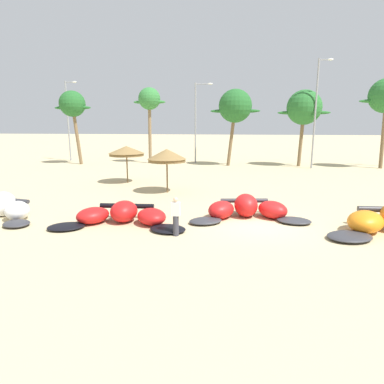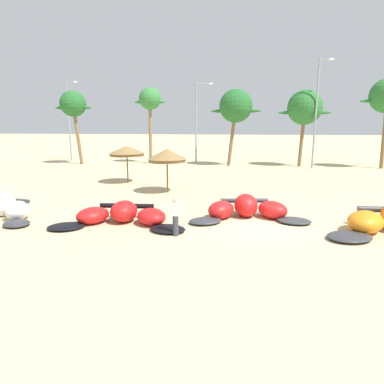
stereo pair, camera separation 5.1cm
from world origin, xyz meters
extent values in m
plane|color=#C6B284|center=(0.00, 0.00, 0.00)|extent=(260.00, 260.00, 0.00)
ellipsoid|color=white|center=(-12.48, -0.27, 0.61)|extent=(1.33, 1.48, 1.22)
ellipsoid|color=white|center=(-11.36, -0.81, 0.45)|extent=(1.51, 1.60, 0.90)
ellipsoid|color=#333338|center=(-10.78, -1.75, 0.12)|extent=(1.66, 1.60, 0.24)
cylinder|color=#333338|center=(-12.39, 0.17, 0.72)|extent=(2.30, 0.68, 0.21)
cube|color=#333338|center=(-12.51, -0.39, 0.61)|extent=(0.92, 0.62, 0.04)
ellipsoid|color=black|center=(-8.38, -1.81, 0.10)|extent=(1.95, 1.77, 0.20)
ellipsoid|color=red|center=(-7.56, -0.85, 0.37)|extent=(1.89, 2.00, 0.73)
ellipsoid|color=red|center=(-6.21, -0.42, 0.49)|extent=(1.33, 1.66, 0.99)
ellipsoid|color=red|center=(-4.82, -0.68, 0.37)|extent=(1.96, 2.01, 0.73)
ellipsoid|color=black|center=(-3.89, -1.54, 0.10)|extent=(1.87, 1.64, 0.20)
cylinder|color=black|center=(-6.24, 0.13, 0.61)|extent=(2.64, 0.39, 0.24)
cube|color=black|center=(-6.20, -0.58, 0.49)|extent=(0.99, 0.63, 0.04)
ellipsoid|color=#333338|center=(-2.40, -0.19, 0.11)|extent=(1.91, 1.74, 0.23)
ellipsoid|color=red|center=(-1.72, 0.75, 0.42)|extent=(1.72, 1.91, 0.84)
ellipsoid|color=red|center=(-0.53, 1.24, 0.56)|extent=(1.34, 1.70, 1.13)
ellipsoid|color=red|center=(0.76, 1.10, 0.42)|extent=(1.90, 1.92, 0.84)
ellipsoid|color=#333338|center=(1.67, 0.39, 0.11)|extent=(1.76, 1.43, 0.23)
cylinder|color=#333338|center=(-0.60, 1.78, 0.67)|extent=(2.41, 0.55, 0.22)
cube|color=#333338|center=(-0.50, 1.08, 0.56)|extent=(0.94, 0.68, 0.04)
ellipsoid|color=#333338|center=(3.48, -1.62, 0.12)|extent=(2.24, 1.99, 0.24)
ellipsoid|color=orange|center=(4.42, -0.55, 0.45)|extent=(2.17, 2.31, 0.91)
cylinder|color=brown|center=(-9.42, 9.72, 1.14)|extent=(0.10, 0.10, 2.29)
cone|color=olive|center=(-9.42, 9.72, 2.57)|extent=(2.76, 2.76, 0.57)
cylinder|color=brown|center=(-9.42, 9.72, 2.19)|extent=(2.62, 2.62, 0.20)
cylinder|color=brown|center=(-5.58, 6.46, 1.12)|extent=(0.10, 0.10, 2.24)
cone|color=olive|center=(-5.58, 6.46, 2.58)|extent=(2.58, 2.58, 0.67)
cylinder|color=brown|center=(-5.58, 6.46, 2.14)|extent=(2.45, 2.45, 0.20)
cylinder|color=#383842|center=(-3.44, -2.08, 0.42)|extent=(0.24, 0.24, 0.85)
cube|color=white|center=(-3.44, -2.08, 1.13)|extent=(0.36, 0.22, 0.56)
sphere|color=beige|center=(-3.44, -2.08, 1.52)|extent=(0.20, 0.20, 0.20)
cylinder|color=brown|center=(-18.90, 20.83, 3.35)|extent=(0.94, 0.36, 6.70)
sphere|color=#236028|center=(-19.19, 20.83, 6.69)|extent=(2.85, 2.85, 2.85)
ellipsoid|color=#236028|center=(-20.32, 20.83, 6.26)|extent=(1.99, 0.50, 0.36)
ellipsoid|color=#236028|center=(-18.05, 20.83, 6.26)|extent=(1.99, 0.50, 0.36)
cylinder|color=#7F6647|center=(-11.00, 22.89, 3.65)|extent=(0.43, 0.36, 7.31)
sphere|color=#337A38|center=(-10.96, 22.89, 7.31)|extent=(2.48, 2.48, 2.48)
ellipsoid|color=#337A38|center=(-11.96, 22.89, 6.93)|extent=(1.74, 0.50, 0.36)
ellipsoid|color=#337A38|center=(-9.97, 22.89, 6.93)|extent=(1.74, 0.50, 0.36)
cylinder|color=brown|center=(-1.60, 21.73, 3.19)|extent=(0.99, 0.36, 6.39)
sphere|color=#236028|center=(-1.28, 21.73, 6.39)|extent=(3.53, 3.53, 3.53)
ellipsoid|color=#236028|center=(-2.70, 21.73, 5.86)|extent=(2.47, 0.50, 0.36)
ellipsoid|color=#236028|center=(0.13, 21.73, 5.86)|extent=(2.47, 0.50, 0.36)
cylinder|color=brown|center=(5.80, 22.14, 3.10)|extent=(0.56, 0.36, 6.22)
sphere|color=#286B2D|center=(5.90, 22.14, 6.21)|extent=(3.63, 3.63, 3.63)
ellipsoid|color=#286B2D|center=(4.45, 22.14, 5.67)|extent=(2.54, 0.50, 0.36)
ellipsoid|color=#286B2D|center=(7.35, 22.14, 5.67)|extent=(2.54, 0.50, 0.36)
cylinder|color=brown|center=(13.70, 21.43, 3.63)|extent=(0.55, 0.36, 7.27)
ellipsoid|color=#286B2D|center=(12.24, 21.43, 6.75)|extent=(2.39, 0.50, 0.36)
cylinder|color=gray|center=(-21.56, 24.12, 4.78)|extent=(0.18, 0.18, 9.56)
cylinder|color=gray|center=(-20.97, 24.12, 9.41)|extent=(1.17, 0.10, 0.10)
ellipsoid|color=silver|center=(-20.39, 24.12, 9.41)|extent=(0.56, 0.24, 0.20)
cylinder|color=gray|center=(-5.83, 23.98, 4.55)|extent=(0.18, 0.18, 9.09)
cylinder|color=gray|center=(-4.99, 23.98, 8.94)|extent=(1.68, 0.10, 0.10)
ellipsoid|color=silver|center=(-4.14, 23.98, 8.94)|extent=(0.56, 0.24, 0.20)
cylinder|color=gray|center=(6.69, 20.44, 5.38)|extent=(0.18, 0.18, 10.76)
cylinder|color=gray|center=(7.22, 20.44, 10.61)|extent=(1.07, 0.10, 0.10)
ellipsoid|color=silver|center=(7.75, 20.44, 10.61)|extent=(0.56, 0.24, 0.20)
camera|label=1|loc=(-1.09, -14.80, 4.50)|focal=30.89mm
camera|label=2|loc=(-1.04, -14.80, 4.50)|focal=30.89mm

